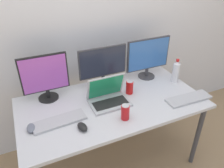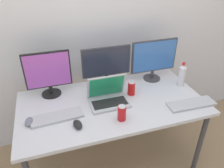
% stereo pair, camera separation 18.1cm
% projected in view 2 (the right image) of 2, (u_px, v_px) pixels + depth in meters
% --- Properties ---
extents(ground_plane, '(16.00, 16.00, 0.00)m').
position_uv_depth(ground_plane, '(112.00, 160.00, 2.28)').
color(ground_plane, '#9E7F5B').
extents(wall_back, '(7.00, 0.08, 2.60)m').
position_uv_depth(wall_back, '(93.00, 20.00, 2.10)').
color(wall_back, silver).
rests_on(wall_back, ground).
extents(work_desk, '(1.59, 0.83, 0.74)m').
position_uv_depth(work_desk, '(112.00, 107.00, 1.93)').
color(work_desk, '#424247').
rests_on(work_desk, ground).
extents(monitor_left, '(0.40, 0.18, 0.41)m').
position_uv_depth(monitor_left, '(48.00, 73.00, 1.89)').
color(monitor_left, black).
rests_on(monitor_left, work_desk).
extents(monitor_center, '(0.46, 0.21, 0.39)m').
position_uv_depth(monitor_center, '(106.00, 65.00, 2.03)').
color(monitor_center, '#38383D').
rests_on(monitor_center, work_desk).
extents(monitor_right, '(0.47, 0.17, 0.42)m').
position_uv_depth(monitor_right, '(154.00, 58.00, 2.13)').
color(monitor_right, '#38383D').
rests_on(monitor_right, work_desk).
extents(laptop_silver, '(0.33, 0.24, 0.24)m').
position_uv_depth(laptop_silver, '(108.00, 96.00, 1.87)').
color(laptop_silver, '#B7B7BC').
rests_on(laptop_silver, work_desk).
extents(keyboard_main, '(0.41, 0.16, 0.02)m').
position_uv_depth(keyboard_main, '(57.00, 117.00, 1.71)').
color(keyboard_main, '#B2B2B7').
rests_on(keyboard_main, work_desk).
extents(keyboard_aux, '(0.42, 0.15, 0.02)m').
position_uv_depth(keyboard_aux, '(191.00, 104.00, 1.86)').
color(keyboard_aux, '#B2B2B7').
rests_on(keyboard_aux, work_desk).
extents(mouse_by_keyboard, '(0.07, 0.11, 0.03)m').
position_uv_depth(mouse_by_keyboard, '(29.00, 122.00, 1.65)').
color(mouse_by_keyboard, slate).
rests_on(mouse_by_keyboard, work_desk).
extents(mouse_by_laptop, '(0.08, 0.11, 0.04)m').
position_uv_depth(mouse_by_laptop, '(78.00, 124.00, 1.62)').
color(mouse_by_laptop, black).
rests_on(mouse_by_laptop, work_desk).
extents(water_bottle, '(0.07, 0.07, 0.24)m').
position_uv_depth(water_bottle, '(182.00, 75.00, 2.08)').
color(water_bottle, silver).
rests_on(water_bottle, work_desk).
extents(soda_can_near_keyboard, '(0.07, 0.07, 0.13)m').
position_uv_depth(soda_can_near_keyboard, '(131.00, 88.00, 1.97)').
color(soda_can_near_keyboard, red).
rests_on(soda_can_near_keyboard, work_desk).
extents(soda_can_by_laptop, '(0.07, 0.07, 0.13)m').
position_uv_depth(soda_can_by_laptop, '(122.00, 113.00, 1.67)').
color(soda_can_by_laptop, red).
rests_on(soda_can_by_laptop, work_desk).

